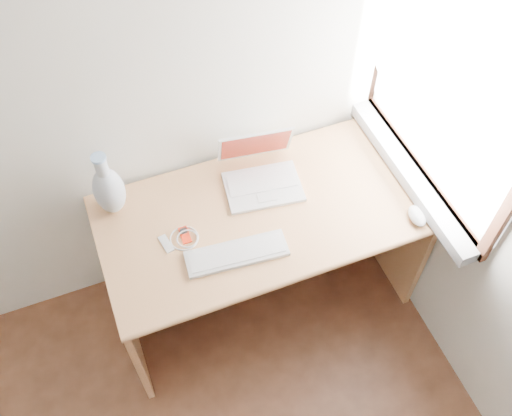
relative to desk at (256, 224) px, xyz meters
name	(u,v)px	position (x,y,z in m)	size (l,w,h in m)	color
window	(443,86)	(0.69, -0.16, 0.75)	(0.11, 0.99, 1.10)	white
desk	(256,224)	(0.00, 0.00, 0.00)	(1.40, 0.70, 0.74)	tan
laptop	(260,173)	(0.05, 0.07, 0.26)	(0.36, 0.32, 0.22)	white
external_keyboard	(237,253)	(-0.18, -0.25, 0.22)	(0.42, 0.16, 0.02)	silver
mouse	(417,216)	(0.59, -0.36, 0.23)	(0.07, 0.11, 0.04)	white
ipod	(185,235)	(-0.35, -0.09, 0.22)	(0.04, 0.08, 0.01)	red
cable_coil	(184,238)	(-0.35, -0.10, 0.22)	(0.12, 0.12, 0.01)	silver
remote	(166,244)	(-0.43, -0.10, 0.22)	(0.03, 0.09, 0.01)	silver
vase	(109,189)	(-0.58, 0.15, 0.35)	(0.13, 0.13, 0.33)	silver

